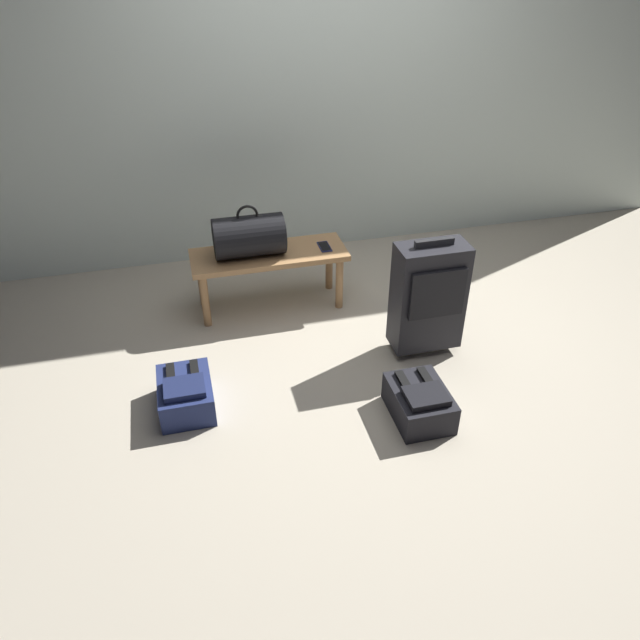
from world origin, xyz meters
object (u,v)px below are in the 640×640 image
(duffel_bag_black, at_px, (249,236))
(backpack_dark, at_px, (419,402))
(cell_phone, at_px, (324,247))
(backpack_navy, at_px, (186,394))
(suitcase_upright_charcoal, at_px, (428,296))
(bench, at_px, (269,261))

(duffel_bag_black, height_order, backpack_dark, duffel_bag_black)
(backpack_dark, bearing_deg, duffel_bag_black, 118.12)
(cell_phone, bearing_deg, backpack_navy, -138.47)
(suitcase_upright_charcoal, distance_m, backpack_navy, 1.47)
(backpack_dark, bearing_deg, backpack_navy, 162.69)
(duffel_bag_black, height_order, suitcase_upright_charcoal, duffel_bag_black)
(backpack_dark, bearing_deg, suitcase_upright_charcoal, 65.56)
(duffel_bag_black, bearing_deg, bench, 0.00)
(bench, distance_m, duffel_bag_black, 0.23)
(cell_phone, xyz_separation_m, backpack_navy, (-0.99, -0.88, -0.31))
(bench, relative_size, suitcase_upright_charcoal, 1.35)
(suitcase_upright_charcoal, distance_m, backpack_dark, 0.67)
(bench, height_order, duffel_bag_black, duffel_bag_black)
(bench, xyz_separation_m, backpack_navy, (-0.62, -0.90, -0.25))
(backpack_dark, relative_size, backpack_navy, 1.00)
(bench, relative_size, backpack_dark, 2.63)
(duffel_bag_black, xyz_separation_m, backpack_dark, (0.68, -1.26, -0.44))
(backpack_navy, bearing_deg, backpack_dark, -17.31)
(bench, bearing_deg, backpack_navy, -124.87)
(duffel_bag_black, height_order, cell_phone, duffel_bag_black)
(bench, bearing_deg, cell_phone, -2.91)
(cell_phone, xyz_separation_m, suitcase_upright_charcoal, (0.44, -0.70, -0.03))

